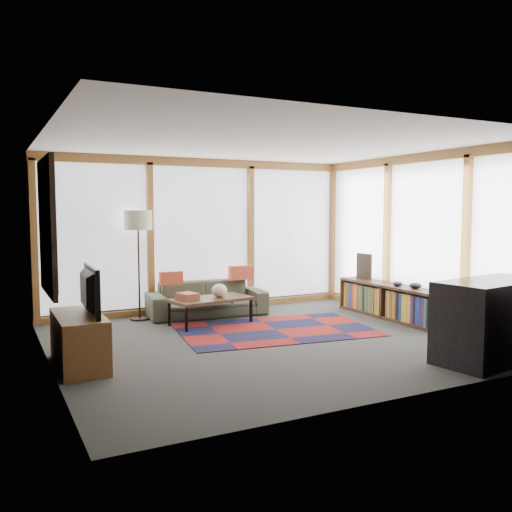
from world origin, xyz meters
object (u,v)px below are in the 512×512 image
sofa (207,299)px  tv_console (79,340)px  coffee_table (211,311)px  floor_lamp (139,265)px  bookshelf (390,301)px  television (83,291)px  bar_counter (493,320)px

sofa → tv_console: (-2.33, -2.05, 0.01)m
coffee_table → floor_lamp: bearing=137.0°
bookshelf → tv_console: 4.92m
tv_console → television: size_ratio=1.25×
coffee_table → bar_counter: size_ratio=0.82×
floor_lamp → tv_console: floor_lamp is taller
tv_console → bar_counter: bar_counter is taller
coffee_table → bookshelf: bookshelf is taller
bookshelf → bar_counter: size_ratio=1.48×
sofa → floor_lamp: (-1.08, 0.17, 0.58)m
sofa → tv_console: size_ratio=1.64×
bookshelf → television: 4.90m
bookshelf → television: television is taller
coffee_table → tv_console: bearing=-146.9°
coffee_table → bookshelf: size_ratio=0.55×
tv_console → bar_counter: size_ratio=0.79×
television → tv_console: bearing=58.5°
floor_lamp → tv_console: (-1.26, -2.21, -0.57)m
coffee_table → sofa: bearing=73.2°
coffee_table → bar_counter: bearing=-56.5°
bookshelf → floor_lamp: bearing=155.2°
television → bar_counter: size_ratio=0.63×
tv_console → sofa: bearing=41.2°
bookshelf → tv_console: bearing=-173.8°
coffee_table → tv_console: 2.55m
floor_lamp → bar_counter: 5.14m
coffee_table → television: 2.61m
floor_lamp → tv_console: 2.61m
floor_lamp → coffee_table: bearing=-43.0°
television → bar_counter: (4.27, -1.87, -0.39)m
sofa → television: (-2.28, -2.08, 0.57)m
sofa → coffee_table: size_ratio=1.58×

